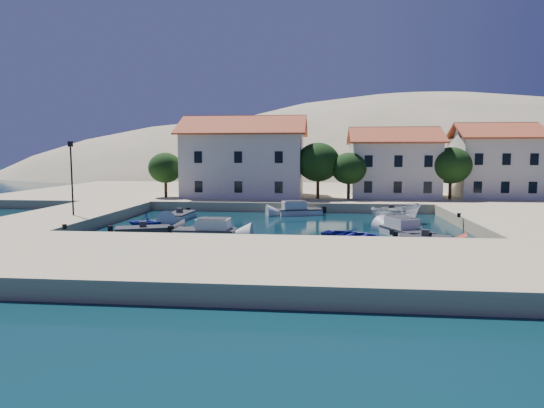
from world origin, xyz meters
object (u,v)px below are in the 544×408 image
Objects in this scene: cabin_cruiser_east at (406,231)px; building_right at (494,159)px; boat_east at (396,224)px; building_mid at (393,162)px; rowboat_south at (353,240)px; building_left at (244,156)px; cabin_cruiser_south at (205,231)px; lamppost at (71,171)px.

building_right is at bearing -52.78° from cabin_cruiser_east.
building_mid is at bearing -30.94° from boat_east.
rowboat_south is at bearing -125.27° from building_right.
building_left is 24.46m from cabin_cruiser_south.
building_mid reaches higher than rowboat_south.
lamppost is at bearing -144.55° from building_mid.
cabin_cruiser_east reaches higher than rowboat_south.
building_left reaches higher than building_mid.
lamppost is (-29.50, -21.00, -0.47)m from building_mid.
building_right reaches higher than cabin_cruiser_south.
lamppost is 1.26× the size of boat_east.
cabin_cruiser_east is at bearing -42.09° from rowboat_south.
building_left is at bearing 60.10° from lamppost.
rowboat_south is (11.74, -23.82, -5.94)m from building_left.
rowboat_south is at bearing 1.73° from cabin_cruiser_south.
building_left is 23.10m from lamppost.
building_left is 27.21m from rowboat_south.
lamppost is (-11.50, -20.00, -1.18)m from building_left.
cabin_cruiser_east is (27.26, -2.23, -4.28)m from lamppost.
building_right is 1.52× the size of lamppost.
building_mid is 30.55m from cabin_cruiser_south.
cabin_cruiser_east is (-2.24, -23.23, -4.75)m from building_mid.
building_mid is 23.82m from cabin_cruiser_east.
building_right is at bearing 27.93° from lamppost.
building_mid reaches higher than cabin_cruiser_south.
rowboat_south is (-6.26, -24.82, -5.22)m from building_mid.
cabin_cruiser_east is (15.76, -22.23, -5.46)m from building_left.
building_mid is 17.21m from boat_east.
building_mid is 2.12× the size of boat_east.
rowboat_south is 9.55m from boat_east.
lamppost is at bearing 75.69° from boat_east.
boat_east is (0.27, 6.95, -0.48)m from cabin_cruiser_east.
building_right is 39.27m from cabin_cruiser_south.
boat_east is (15.18, 8.55, -0.48)m from cabin_cruiser_south.
cabin_cruiser_east is 6.97m from boat_east.
building_left is 3.20× the size of cabin_cruiser_south.
building_left is at bearing -176.19° from building_right.
building_left is at bearing -176.82° from building_mid.
building_right is 2.05× the size of rowboat_south.
building_left is 1.40× the size of building_mid.
building_left is at bearing 93.67° from cabin_cruiser_south.
building_left is at bearing 13.00° from cabin_cruiser_east.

